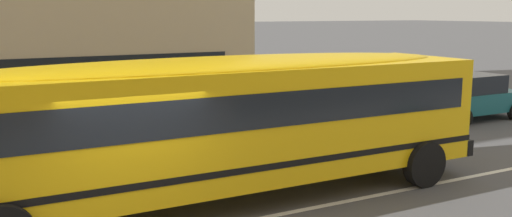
{
  "coord_description": "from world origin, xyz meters",
  "views": [
    {
      "loc": [
        -2.51,
        -8.79,
        3.84
      ],
      "look_at": [
        2.59,
        0.65,
        1.99
      ],
      "focal_mm": 39.17,
      "sensor_mm": 36.0,
      "label": 1
    }
  ],
  "objects": [
    {
      "name": "school_bus",
      "position": [
        1.94,
        1.29,
        1.76
      ],
      "size": [
        13.27,
        3.14,
        2.97
      ],
      "rotation": [
        0.0,
        0.0,
        3.14
      ],
      "color": "yellow",
      "rests_on": "ground_plane"
    },
    {
      "name": "sidewalk_far",
      "position": [
        0.0,
        7.79,
        0.01
      ],
      "size": [
        120.0,
        3.0,
        0.01
      ],
      "primitive_type": "cube",
      "color": "gray",
      "rests_on": "ground_plane"
    },
    {
      "name": "parked_car_teal_by_lamppost",
      "position": [
        13.83,
        5.09,
        0.84
      ],
      "size": [
        3.92,
        1.92,
        1.64
      ],
      "rotation": [
        0.0,
        0.0,
        0.01
      ],
      "color": "#195B66",
      "rests_on": "ground_plane"
    }
  ]
}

